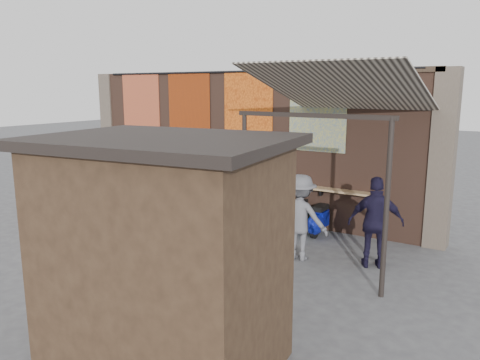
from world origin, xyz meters
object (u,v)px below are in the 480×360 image
at_px(scooter_stool_3, 199,201).
at_px(scooter_stool_5, 237,207).
at_px(diner_right, 176,186).
at_px(market_stall, 166,262).
at_px(scooter_stool_1, 167,197).
at_px(shopper_navy, 376,223).
at_px(shopper_grey, 300,217).
at_px(scooter_stool_8, 297,216).
at_px(scooter_stool_6, 256,211).
at_px(scooter_stool_7, 275,212).
at_px(shelf_box, 195,168).
at_px(scooter_stool_0, 154,193).
at_px(diner_left, 166,185).
at_px(scooter_stool_4, 218,206).
at_px(scooter_stool_9, 319,221).
at_px(scooter_stool_2, 185,199).
at_px(shopper_tan, 243,207).

xyz_separation_m(scooter_stool_3, scooter_stool_5, (1.30, -0.01, 0.01)).
relative_size(diner_right, market_stall, 0.52).
xyz_separation_m(scooter_stool_1, shopper_navy, (6.56, -1.26, 0.55)).
bearing_deg(shopper_grey, scooter_stool_8, -66.43).
distance_m(scooter_stool_6, scooter_stool_7, 0.62).
bearing_deg(scooter_stool_5, diner_right, 179.37).
bearing_deg(scooter_stool_5, scooter_stool_1, -179.55).
bearing_deg(market_stall, scooter_stool_1, 124.33).
distance_m(shelf_box, scooter_stool_6, 2.43).
distance_m(scooter_stool_3, scooter_stool_6, 1.87).
height_order(scooter_stool_1, scooter_stool_6, scooter_stool_1).
relative_size(scooter_stool_0, diner_left, 0.55).
bearing_deg(shopper_grey, scooter_stool_4, -30.96).
bearing_deg(market_stall, diner_right, 122.53).
bearing_deg(scooter_stool_3, diner_left, -168.39).
bearing_deg(scooter_stool_9, shopper_navy, -36.78).
height_order(scooter_stool_2, scooter_stool_9, scooter_stool_2).
xyz_separation_m(scooter_stool_8, shopper_tan, (-0.82, -1.24, 0.41)).
relative_size(scooter_stool_6, shopper_grey, 0.41).
relative_size(diner_right, shopper_navy, 0.80).
xyz_separation_m(scooter_stool_7, diner_left, (-3.50, -0.18, 0.35)).
height_order(scooter_stool_4, market_stall, market_stall).
relative_size(scooter_stool_3, diner_left, 0.55).
bearing_deg(shopper_grey, scooter_stool_0, -20.59).
relative_size(scooter_stool_4, scooter_stool_9, 0.92).
relative_size(shopper_navy, market_stall, 0.64).
bearing_deg(scooter_stool_5, shopper_grey, -32.21).
distance_m(scooter_stool_0, scooter_stool_3, 1.75).
distance_m(scooter_stool_7, scooter_stool_9, 1.18).
relative_size(scooter_stool_7, market_stall, 0.31).
xyz_separation_m(scooter_stool_8, market_stall, (1.12, -6.16, 1.05)).
distance_m(scooter_stool_3, scooter_stool_5, 1.30).
xyz_separation_m(scooter_stool_1, shopper_grey, (5.09, -1.65, 0.53)).
bearing_deg(diner_left, shopper_tan, -1.43).
bearing_deg(scooter_stool_9, shopper_grey, -80.39).
distance_m(scooter_stool_4, scooter_stool_6, 1.20).
relative_size(scooter_stool_7, diner_left, 0.58).
height_order(shelf_box, scooter_stool_9, shelf_box).
bearing_deg(shopper_navy, shopper_grey, -8.91).
xyz_separation_m(scooter_stool_5, scooter_stool_9, (2.36, 0.03, -0.03)).
bearing_deg(diner_left, scooter_stool_0, 176.63).
bearing_deg(scooter_stool_8, diner_right, 179.97).
bearing_deg(scooter_stool_6, scooter_stool_8, -0.99).
relative_size(scooter_stool_8, market_stall, 0.29).
bearing_deg(diner_left, scooter_stool_1, 142.71).
relative_size(scooter_stool_7, diner_right, 0.60).
bearing_deg(shopper_grey, scooter_stool_1, -21.65).
distance_m(scooter_stool_1, scooter_stool_6, 3.02).
bearing_deg(scooter_stool_2, scooter_stool_9, -0.31).
distance_m(scooter_stool_5, scooter_stool_6, 0.58).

